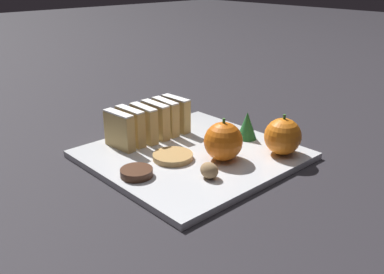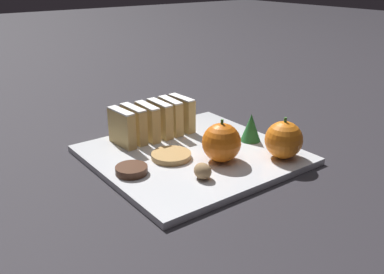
{
  "view_description": "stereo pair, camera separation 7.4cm",
  "coord_description": "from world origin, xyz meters",
  "px_view_note": "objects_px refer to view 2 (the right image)",
  "views": [
    {
      "loc": [
        0.53,
        -0.49,
        0.33
      ],
      "look_at": [
        0.0,
        0.0,
        0.04
      ],
      "focal_mm": 40.0,
      "sensor_mm": 36.0,
      "label": 1
    },
    {
      "loc": [
        0.58,
        -0.44,
        0.33
      ],
      "look_at": [
        0.0,
        0.0,
        0.04
      ],
      "focal_mm": 40.0,
      "sensor_mm": 36.0,
      "label": 2
    }
  ],
  "objects_px": {
    "chocolate_cookie": "(132,170)",
    "orange_near": "(284,140)",
    "walnut": "(203,171)",
    "orange_far": "(221,142)"
  },
  "relations": [
    {
      "from": "orange_near",
      "to": "chocolate_cookie",
      "type": "xyz_separation_m",
      "value": [
        -0.11,
        -0.25,
        -0.03
      ]
    },
    {
      "from": "orange_far",
      "to": "walnut",
      "type": "height_order",
      "value": "orange_far"
    },
    {
      "from": "orange_far",
      "to": "orange_near",
      "type": "bearing_deg",
      "value": 60.3
    },
    {
      "from": "walnut",
      "to": "chocolate_cookie",
      "type": "relative_size",
      "value": 0.6
    },
    {
      "from": "orange_far",
      "to": "chocolate_cookie",
      "type": "distance_m",
      "value": 0.16
    },
    {
      "from": "walnut",
      "to": "chocolate_cookie",
      "type": "height_order",
      "value": "walnut"
    },
    {
      "from": "orange_near",
      "to": "walnut",
      "type": "height_order",
      "value": "orange_near"
    },
    {
      "from": "orange_near",
      "to": "orange_far",
      "type": "xyz_separation_m",
      "value": [
        -0.06,
        -0.1,
        0.0
      ]
    },
    {
      "from": "orange_far",
      "to": "chocolate_cookie",
      "type": "xyz_separation_m",
      "value": [
        -0.05,
        -0.15,
        -0.03
      ]
    },
    {
      "from": "chocolate_cookie",
      "to": "orange_near",
      "type": "bearing_deg",
      "value": 67.01
    }
  ]
}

